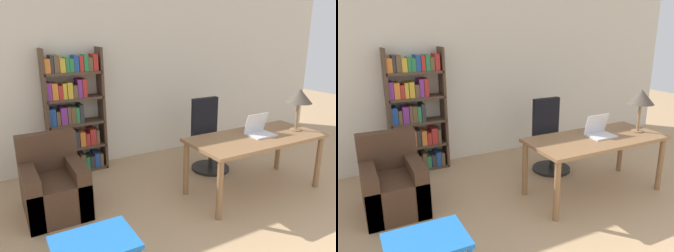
{
  "view_description": "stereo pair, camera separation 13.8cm",
  "coord_description": "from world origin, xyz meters",
  "views": [
    {
      "loc": [
        -2.14,
        -0.31,
        2.03
      ],
      "look_at": [
        -0.41,
        2.77,
        1.0
      ],
      "focal_mm": 35.0,
      "sensor_mm": 36.0,
      "label": 1
    },
    {
      "loc": [
        -2.02,
        -0.38,
        2.03
      ],
      "look_at": [
        -0.41,
        2.77,
        1.0
      ],
      "focal_mm": 35.0,
      "sensor_mm": 36.0,
      "label": 2
    }
  ],
  "objects": [
    {
      "name": "armchair",
      "position": [
        -1.62,
        3.3,
        0.29
      ],
      "size": [
        0.67,
        0.76,
        0.88
      ],
      "color": "#472D1E",
      "rests_on": "ground_plane"
    },
    {
      "name": "office_chair",
      "position": [
        0.68,
        3.47,
        0.46
      ],
      "size": [
        0.57,
        0.57,
        1.07
      ],
      "color": "black",
      "rests_on": "ground_plane"
    },
    {
      "name": "wall_back",
      "position": [
        0.0,
        4.53,
        1.35
      ],
      "size": [
        8.0,
        0.06,
        2.7
      ],
      "color": "beige",
      "rests_on": "ground_plane"
    },
    {
      "name": "side_table_blue",
      "position": [
        -1.58,
        1.86,
        0.4
      ],
      "size": [
        0.63,
        0.47,
        0.48
      ],
      "color": "blue",
      "rests_on": "ground_plane"
    },
    {
      "name": "bookshelf",
      "position": [
        -1.11,
        4.34,
        0.84
      ],
      "size": [
        0.82,
        0.28,
        1.81
      ],
      "color": "#4C3828",
      "rests_on": "ground_plane"
    },
    {
      "name": "laptop",
      "position": [
        0.83,
        2.61,
        0.81
      ],
      "size": [
        0.34,
        0.26,
        0.27
      ],
      "color": "silver",
      "rests_on": "desk"
    },
    {
      "name": "desk",
      "position": [
        0.75,
        2.57,
        0.66
      ],
      "size": [
        1.76,
        0.81,
        0.75
      ],
      "color": "olive",
      "rests_on": "ground_plane"
    },
    {
      "name": "table_lamp",
      "position": [
        1.41,
        2.52,
        1.21
      ],
      "size": [
        0.34,
        0.34,
        0.56
      ],
      "color": "olive",
      "rests_on": "desk"
    }
  ]
}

